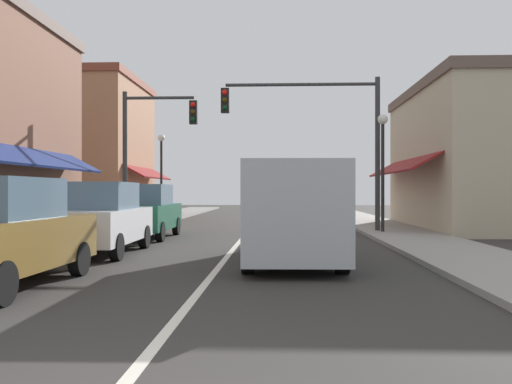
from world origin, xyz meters
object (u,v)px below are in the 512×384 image
at_px(van_in_lane, 291,210).
at_px(traffic_signal_mast_arm, 322,125).
at_px(street_lamp_left_far, 161,162).
at_px(traffic_signal_left_corner, 149,139).
at_px(street_lamp_right_mid, 383,152).
at_px(parked_car_second_left, 100,218).
at_px(parked_car_third_left, 145,211).

relative_size(van_in_lane, traffic_signal_mast_arm, 0.90).
bearing_deg(street_lamp_left_far, traffic_signal_left_corner, -81.65).
xyz_separation_m(van_in_lane, street_lamp_left_far, (-6.31, 15.94, 1.88)).
bearing_deg(street_lamp_right_mid, traffic_signal_left_corner, 170.30).
bearing_deg(street_lamp_left_far, street_lamp_right_mid, -40.23).
distance_m(parked_car_second_left, street_lamp_left_far, 14.72).
bearing_deg(parked_car_second_left, parked_car_third_left, 89.21).
distance_m(parked_car_second_left, parked_car_third_left, 4.59).
distance_m(parked_car_third_left, traffic_signal_left_corner, 4.21).
bearing_deg(traffic_signal_mast_arm, street_lamp_left_far, 134.70).
height_order(parked_car_third_left, van_in_lane, van_in_lane).
bearing_deg(van_in_lane, parked_car_third_left, 126.44).
bearing_deg(street_lamp_left_far, traffic_signal_mast_arm, -45.30).
bearing_deg(traffic_signal_mast_arm, street_lamp_right_mid, -14.14).
distance_m(traffic_signal_left_corner, street_lamp_right_mid, 8.86).
distance_m(traffic_signal_left_corner, street_lamp_left_far, 6.80).
relative_size(traffic_signal_mast_arm, traffic_signal_left_corner, 1.07).
height_order(parked_car_second_left, street_lamp_left_far, street_lamp_left_far).
relative_size(parked_car_third_left, van_in_lane, 0.79).
height_order(van_in_lane, street_lamp_right_mid, street_lamp_right_mid).
distance_m(van_in_lane, street_lamp_left_far, 17.25).
bearing_deg(parked_car_third_left, van_in_lane, -52.66).
height_order(parked_car_third_left, traffic_signal_left_corner, traffic_signal_left_corner).
bearing_deg(parked_car_second_left, street_lamp_right_mid, 36.89).
height_order(parked_car_second_left, traffic_signal_mast_arm, traffic_signal_mast_arm).
bearing_deg(van_in_lane, street_lamp_right_mid, 64.99).
xyz_separation_m(street_lamp_right_mid, street_lamp_left_far, (-9.69, 8.20, 0.11)).
relative_size(traffic_signal_left_corner, street_lamp_left_far, 1.22).
height_order(traffic_signal_left_corner, street_lamp_left_far, traffic_signal_left_corner).
bearing_deg(traffic_signal_left_corner, parked_car_second_left, -85.33).
distance_m(van_in_lane, traffic_signal_left_corner, 10.93).
height_order(parked_car_second_left, street_lamp_right_mid, street_lamp_right_mid).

